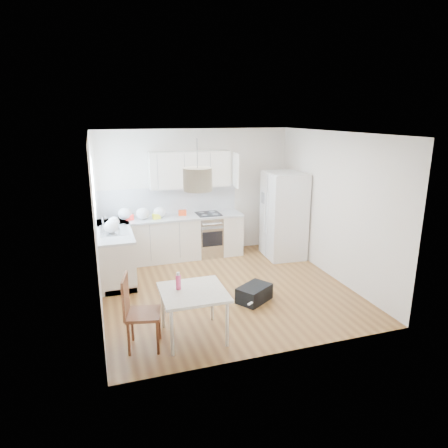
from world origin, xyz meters
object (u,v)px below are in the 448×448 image
object	(u,v)px
dining_chair	(143,312)
gym_bag	(254,293)
dining_table	(193,296)
refrigerator	(284,215)

from	to	relation	value
dining_chair	gym_bag	xyz separation A→B (m)	(1.89, 0.81, -0.38)
dining_table	dining_chair	xyz separation A→B (m)	(-0.68, -0.06, -0.11)
refrigerator	gym_bag	xyz separation A→B (m)	(-1.43, -1.85, -0.78)
dining_table	dining_chair	world-z (taller)	dining_chair
refrigerator	dining_table	bearing A→B (deg)	-132.04
dining_table	gym_bag	size ratio (longest dim) A/B	1.55
dining_table	gym_bag	xyz separation A→B (m)	(1.21, 0.76, -0.48)
gym_bag	dining_table	bearing A→B (deg)	179.01
dining_chair	gym_bag	size ratio (longest dim) A/B	1.78
dining_chair	refrigerator	bearing A→B (deg)	51.02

